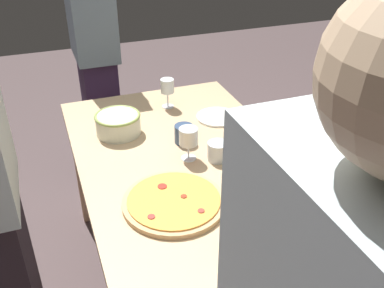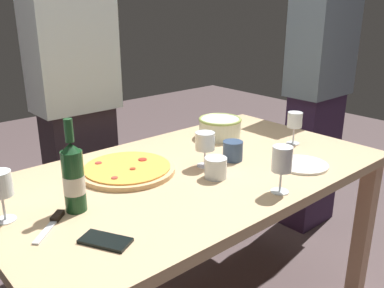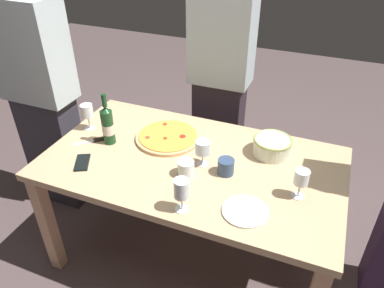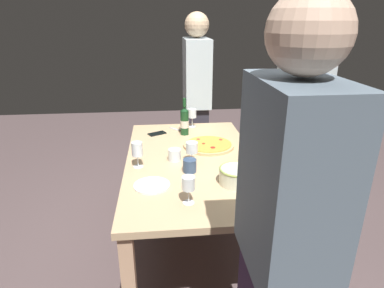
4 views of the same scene
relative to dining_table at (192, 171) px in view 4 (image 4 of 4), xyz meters
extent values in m
plane|color=#554545|center=(0.00, 0.00, -0.66)|extent=(8.00, 8.00, 0.00)
cube|color=tan|center=(0.00, 0.00, 0.07)|extent=(1.60, 0.90, 0.04)
cube|color=tan|center=(-0.74, -0.40, -0.30)|extent=(0.07, 0.07, 0.71)
cube|color=tan|center=(-0.74, 0.40, -0.30)|extent=(0.07, 0.07, 0.71)
cube|color=tan|center=(0.74, 0.40, -0.30)|extent=(0.07, 0.07, 0.71)
cylinder|color=tan|center=(-0.21, 0.15, 0.10)|extent=(0.38, 0.38, 0.02)
cylinder|color=#F3A13F|center=(-0.21, 0.15, 0.12)|extent=(0.34, 0.34, 0.01)
cylinder|color=#AB362D|center=(-0.28, 0.25, 0.12)|extent=(0.03, 0.03, 0.00)
cylinder|color=#A03B2E|center=(-0.31, 0.08, 0.12)|extent=(0.02, 0.02, 0.00)
cylinder|color=#AB2A1D|center=(-0.13, 0.17, 0.12)|extent=(0.04, 0.04, 0.00)
cylinder|color=#9D341B|center=(-0.21, 0.11, 0.12)|extent=(0.02, 0.02, 0.00)
cylinder|color=silver|center=(0.38, 0.23, 0.14)|extent=(0.21, 0.21, 0.10)
torus|color=#9CB258|center=(0.38, 0.23, 0.18)|extent=(0.21, 0.21, 0.01)
cylinder|color=#17401F|center=(-0.51, -0.01, 0.19)|extent=(0.07, 0.07, 0.20)
cone|color=#17401F|center=(-0.51, -0.01, 0.31)|extent=(0.07, 0.07, 0.03)
cylinder|color=#17401F|center=(-0.51, -0.01, 0.36)|extent=(0.03, 0.03, 0.07)
cylinder|color=silver|center=(-0.51, -0.01, 0.18)|extent=(0.07, 0.07, 0.06)
cylinder|color=white|center=(-0.71, 0.07, 0.09)|extent=(0.06, 0.06, 0.00)
cylinder|color=white|center=(-0.71, 0.07, 0.14)|extent=(0.01, 0.01, 0.08)
cylinder|color=white|center=(-0.71, 0.07, 0.22)|extent=(0.07, 0.07, 0.08)
cylinder|color=maroon|center=(-0.71, 0.07, 0.20)|extent=(0.06, 0.06, 0.03)
cylinder|color=white|center=(0.06, -0.01, 0.09)|extent=(0.07, 0.07, 0.00)
cylinder|color=white|center=(0.06, -0.01, 0.13)|extent=(0.01, 0.01, 0.07)
cylinder|color=white|center=(0.06, -0.01, 0.20)|extent=(0.08, 0.08, 0.07)
cylinder|color=maroon|center=(0.06, -0.01, 0.18)|extent=(0.07, 0.07, 0.02)
cylinder|color=white|center=(0.57, -0.08, 0.09)|extent=(0.06, 0.06, 0.00)
cylinder|color=white|center=(0.57, -0.08, 0.14)|extent=(0.01, 0.01, 0.08)
cylinder|color=white|center=(0.57, -0.08, 0.21)|extent=(0.07, 0.07, 0.07)
cylinder|color=maroon|center=(0.57, -0.08, 0.19)|extent=(0.06, 0.06, 0.03)
cylinder|color=white|center=(0.10, -0.36, 0.09)|extent=(0.06, 0.06, 0.00)
cylinder|color=white|center=(0.10, -0.36, 0.14)|extent=(0.01, 0.01, 0.08)
cylinder|color=white|center=(0.10, -0.36, 0.22)|extent=(0.07, 0.07, 0.09)
cylinder|color=maroon|center=(0.10, -0.36, 0.19)|extent=(0.06, 0.06, 0.04)
cylinder|color=white|center=(0.01, -0.12, 0.13)|extent=(0.09, 0.09, 0.08)
cylinder|color=#344969|center=(0.20, -0.03, 0.13)|extent=(0.09, 0.09, 0.08)
cylinder|color=white|center=(0.37, -0.27, 0.10)|extent=(0.21, 0.21, 0.01)
cube|color=black|center=(-0.54, -0.24, 0.10)|extent=(0.13, 0.16, 0.01)
cube|color=silver|center=(-0.64, -0.08, 0.10)|extent=(0.11, 0.10, 0.01)
cube|color=black|center=(-0.58, -0.02, 0.10)|extent=(0.06, 0.06, 0.02)
cube|color=slate|center=(1.18, 0.19, 0.52)|extent=(0.40, 0.24, 0.64)
sphere|color=beige|center=(1.18, 0.19, 0.97)|extent=(0.23, 0.23, 0.23)
cube|color=#2F242A|center=(-0.10, 0.78, -0.22)|extent=(0.35, 0.20, 0.87)
cube|color=silver|center=(-0.10, 0.78, 0.54)|extent=(0.41, 0.24, 0.65)
sphere|color=#8B5F45|center=(-0.10, 0.78, 0.99)|extent=(0.24, 0.24, 0.24)
cube|color=#34313A|center=(-1.12, 0.16, -0.23)|extent=(0.38, 0.20, 0.85)
cube|color=silver|center=(-1.12, 0.16, 0.51)|extent=(0.45, 0.24, 0.63)
sphere|color=#CEAB86|center=(-1.12, 0.16, 0.94)|extent=(0.23, 0.23, 0.23)
camera|label=1|loc=(-1.43, 0.53, 1.11)|focal=41.37mm
camera|label=2|loc=(-1.02, -1.16, 0.74)|focal=38.80mm
camera|label=3|loc=(0.60, -1.48, 1.28)|focal=34.51mm
camera|label=4|loc=(2.05, -0.21, 1.00)|focal=30.50mm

